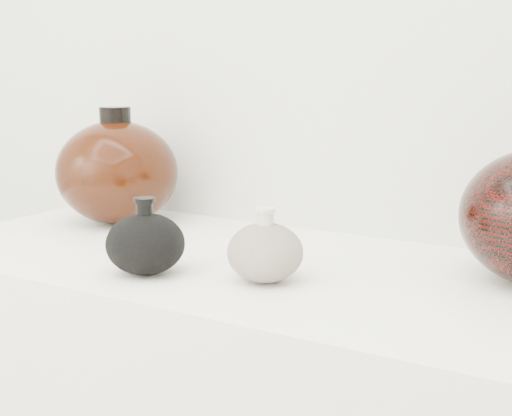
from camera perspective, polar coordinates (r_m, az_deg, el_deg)
The scene contains 3 objects.
black_gourd_vase at distance 1.04m, azimuth -8.84°, elevation -2.80°, with size 0.13×0.13×0.11m.
cream_gourd_vase at distance 0.99m, azimuth 0.74°, elevation -3.52°, with size 0.14×0.14×0.10m.
left_round_pot at distance 1.39m, azimuth -11.05°, elevation 2.87°, with size 0.26×0.26×0.22m.
Camera 1 is at (0.53, 0.04, 1.19)m, focal length 50.00 mm.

